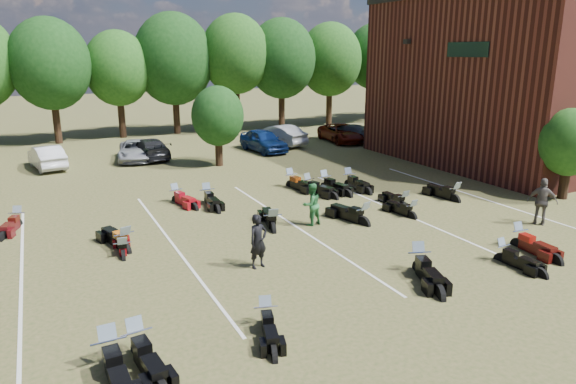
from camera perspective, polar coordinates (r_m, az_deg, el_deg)
ground at (r=20.12m, az=12.50°, el=-5.05°), size 160.00×160.00×0.00m
car_1 at (r=34.51m, az=-25.22°, el=3.54°), size 2.21×4.46×1.41m
car_2 at (r=35.15m, az=-16.56°, el=4.46°), size 2.98×4.97×1.29m
car_3 at (r=35.35m, az=-15.19°, el=4.67°), size 2.29×4.83×1.36m
car_4 at (r=36.73m, az=-2.75°, el=5.75°), size 2.31×4.80×1.58m
car_5 at (r=39.04m, az=-1.12°, el=6.32°), size 3.16×5.06×1.57m
car_6 at (r=40.93m, az=6.01°, el=6.54°), size 2.83×5.27×1.41m
car_7 at (r=41.33m, az=6.65°, el=6.57°), size 3.33×5.03×1.35m
person_black at (r=16.81m, az=-3.33°, el=-5.49°), size 0.75×0.58×1.82m
person_green at (r=20.90m, az=2.61°, el=-1.38°), size 0.97×0.82×1.75m
person_grey at (r=23.33m, az=26.41°, el=-0.97°), size 1.08×1.20×1.95m
motorcycle_0 at (r=13.04m, az=-16.31°, el=-17.16°), size 1.03×2.46×1.33m
motorcycle_1 at (r=12.84m, az=-19.06°, el=-17.95°), size 0.88×2.53×1.39m
motorcycle_2 at (r=13.76m, az=-2.48°, el=-14.64°), size 1.18×2.11×1.12m
motorcycle_3 at (r=17.30m, az=14.23°, el=-8.60°), size 1.59×2.59×1.38m
motorcycle_4 at (r=19.03m, az=22.63°, el=-7.10°), size 0.77×2.05×1.12m
motorcycle_6 at (r=20.63m, az=24.18°, el=-5.56°), size 0.91×2.32×1.27m
motorcycle_7 at (r=18.71m, az=-17.79°, el=-7.01°), size 0.84×2.06×1.12m
motorcycle_8 at (r=19.30m, az=-17.58°, el=-6.30°), size 1.40×2.53×1.35m
motorcycle_9 at (r=20.44m, az=-1.67°, el=-4.35°), size 1.31×2.51×1.33m
motorcycle_10 at (r=21.36m, az=8.33°, el=-3.63°), size 1.42×2.63×1.40m
motorcycle_11 at (r=23.94m, az=12.70°, el=-1.76°), size 0.71×2.11×1.17m
motorcycle_12 at (r=22.61m, az=13.54°, el=-2.83°), size 0.88×2.14×1.16m
motorcycle_13 at (r=25.68m, az=17.99°, el=-0.99°), size 0.97×2.46×1.34m
motorcycle_14 at (r=23.64m, az=-27.76°, el=-3.41°), size 1.33×2.22×1.18m
motorcycle_15 at (r=24.86m, az=-12.30°, el=-1.11°), size 1.27×2.32×1.24m
motorcycle_16 at (r=24.53m, az=-8.94°, el=-1.16°), size 0.82×2.35×1.30m
motorcycle_17 at (r=27.02m, az=0.32°, el=0.57°), size 1.21×2.56×1.37m
motorcycle_18 at (r=26.06m, az=2.30°, el=-0.00°), size 1.38×2.49×1.32m
motorcycle_19 at (r=26.68m, az=4.13°, el=0.34°), size 1.15×2.54×1.36m
motorcycle_20 at (r=27.38m, az=6.76°, el=0.65°), size 0.77×2.43×1.36m
tree_line at (r=44.97m, az=-12.41°, el=14.23°), size 56.00×6.00×9.79m
young_tree_near_building at (r=27.70m, az=28.85°, el=4.85°), size 2.80×2.80×4.16m
young_tree_midfield at (r=31.94m, az=-7.82°, el=8.36°), size 3.20×3.20×4.70m
parking_lines at (r=20.93m, az=0.88°, el=-3.85°), size 20.10×14.00×0.01m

